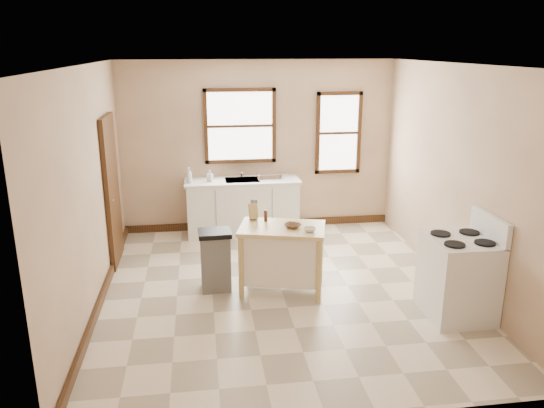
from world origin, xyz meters
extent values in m
plane|color=#F5E2C2|center=(0.00, 0.00, 0.00)|extent=(5.00, 5.00, 0.00)
plane|color=white|center=(0.00, 0.00, 2.80)|extent=(5.00, 5.00, 0.00)
cube|color=#D5B38C|center=(0.00, 2.50, 1.40)|extent=(4.50, 0.04, 2.80)
cube|color=#D5B38C|center=(-2.25, 0.00, 1.40)|extent=(0.04, 5.00, 2.80)
cube|color=#D5B38C|center=(2.25, 0.00, 1.40)|extent=(0.04, 5.00, 2.80)
cube|color=black|center=(-2.21, 1.30, 1.05)|extent=(0.06, 0.90, 2.10)
cube|color=black|center=(0.00, 2.47, 0.06)|extent=(4.50, 0.04, 0.12)
cube|color=black|center=(-2.22, 0.00, 0.06)|extent=(0.04, 5.00, 0.12)
cylinder|color=silver|center=(-0.30, 2.38, 1.03)|extent=(0.03, 0.03, 0.22)
imported|color=#B2B2B2|center=(-1.15, 2.12, 1.04)|extent=(0.12, 0.12, 0.25)
imported|color=#B2B2B2|center=(-0.82, 2.18, 1.01)|extent=(0.11, 0.11, 0.18)
cylinder|color=#432612|center=(-0.17, 0.23, 0.93)|extent=(0.05, 0.05, 0.15)
imported|color=brown|center=(0.12, -0.05, 0.88)|extent=(0.26, 0.26, 0.05)
imported|color=brown|center=(0.14, -0.07, 0.88)|extent=(0.25, 0.25, 0.04)
imported|color=white|center=(0.31, -0.22, 0.88)|extent=(0.18, 0.18, 0.05)
camera|label=1|loc=(-0.97, -6.12, 3.00)|focal=35.00mm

